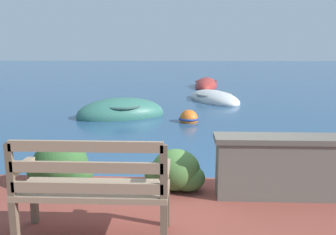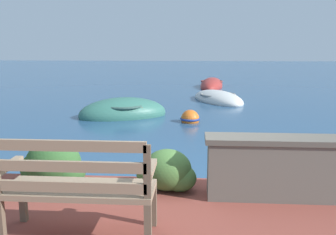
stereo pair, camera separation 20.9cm
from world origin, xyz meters
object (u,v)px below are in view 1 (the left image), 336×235
(park_bench, at_px, (92,186))
(mooring_buoy, at_px, (189,119))
(rowboat_mid, at_px, (214,99))
(rowboat_far, at_px, (206,85))
(rowboat_nearest, at_px, (121,114))

(park_bench, height_order, mooring_buoy, park_bench)
(park_bench, distance_m, rowboat_mid, 9.96)
(rowboat_mid, xyz_separation_m, mooring_buoy, (-0.91, -3.63, 0.03))
(rowboat_far, bearing_deg, mooring_buoy, -0.15)
(rowboat_nearest, bearing_deg, park_bench, -105.75)
(rowboat_far, distance_m, mooring_buoy, 8.01)
(rowboat_nearest, relative_size, mooring_buoy, 5.27)
(park_bench, relative_size, mooring_buoy, 2.64)
(rowboat_far, bearing_deg, rowboat_nearest, -13.87)
(rowboat_nearest, distance_m, rowboat_far, 7.83)
(rowboat_mid, xyz_separation_m, rowboat_far, (-0.03, 4.33, 0.01))
(park_bench, distance_m, rowboat_far, 14.23)
(park_bench, xyz_separation_m, rowboat_mid, (1.82, 9.77, -0.65))
(rowboat_nearest, relative_size, rowboat_far, 0.82)
(park_bench, xyz_separation_m, rowboat_nearest, (-0.90, 6.75, -0.63))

